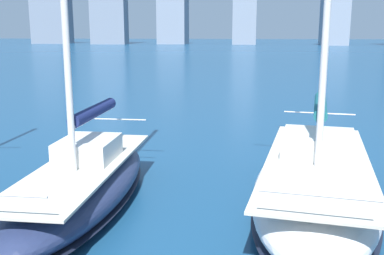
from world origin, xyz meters
The scene contains 3 objects.
city_skyline centered at (1.28, -163.53, 14.60)m, with size 172.81×20.33×39.88m.
sailboat_teal centered at (-3.31, -7.28, 0.76)m, with size 4.07×8.95×13.19m.
sailboat_navy centered at (2.53, -6.62, 0.70)m, with size 2.44×7.76×11.82m.
Camera 1 is at (-1.77, 3.75, 4.42)m, focal length 42.00 mm.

